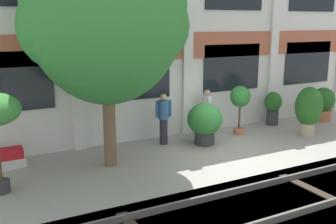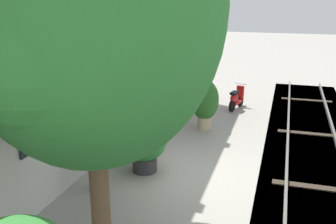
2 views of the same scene
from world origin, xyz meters
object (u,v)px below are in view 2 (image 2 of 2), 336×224
at_px(broadleaf_tree, 90,13).
at_px(potted_plant_glazed_jar, 144,143).
at_px(potted_plant_stone_basin, 157,105).
at_px(potted_plant_terracotta_small, 151,106).
at_px(scooter_near_curb, 236,99).
at_px(resident_watching_tracks, 102,153).
at_px(resident_by_doorway, 121,128).
at_px(potted_plant_ribbed_drum, 205,102).
at_px(potted_plant_fluted_column, 186,91).

relative_size(broadleaf_tree, potted_plant_glazed_jar, 5.04).
bearing_deg(potted_plant_stone_basin, potted_plant_glazed_jar, -166.58).
height_order(potted_plant_stone_basin, potted_plant_terracotta_small, potted_plant_terracotta_small).
bearing_deg(scooter_near_curb, potted_plant_stone_basin, 153.46).
bearing_deg(potted_plant_terracotta_small, potted_plant_stone_basin, 12.78).
height_order(potted_plant_stone_basin, resident_watching_tracks, resident_watching_tracks).
distance_m(potted_plant_stone_basin, scooter_near_curb, 3.68).
bearing_deg(scooter_near_curb, potted_plant_terracotta_small, 171.70).
distance_m(potted_plant_glazed_jar, resident_watching_tracks, 1.34).
relative_size(potted_plant_stone_basin, potted_plant_terracotta_small, 0.75).
bearing_deg(resident_by_doorway, potted_plant_stone_basin, 16.19).
distance_m(broadleaf_tree, scooter_near_curb, 10.57).
bearing_deg(potted_plant_glazed_jar, potted_plant_ribbed_drum, -11.95).
xyz_separation_m(potted_plant_fluted_column, potted_plant_stone_basin, (-2.21, 0.45, 0.00)).
bearing_deg(resident_watching_tracks, potted_plant_stone_basin, 104.41).
bearing_deg(potted_plant_terracotta_small, resident_watching_tracks, 176.48).
bearing_deg(broadleaf_tree, scooter_near_curb, -6.29).
distance_m(potted_plant_glazed_jar, potted_plant_terracotta_small, 1.86).
bearing_deg(broadleaf_tree, resident_watching_tracks, 25.56).
distance_m(potted_plant_stone_basin, potted_plant_terracotta_small, 2.06).
bearing_deg(scooter_near_curb, broadleaf_tree, -172.15).
height_order(potted_plant_ribbed_drum, scooter_near_curb, potted_plant_ribbed_drum).
xyz_separation_m(broadleaf_tree, potted_plant_ribbed_drum, (7.13, -0.37, -3.22)).
bearing_deg(resident_watching_tracks, potted_plant_terracotta_small, 97.81).
height_order(potted_plant_fluted_column, scooter_near_curb, potted_plant_fluted_column).
bearing_deg(potted_plant_glazed_jar, broadleaf_tree, -172.75).
bearing_deg(resident_watching_tracks, potted_plant_glazed_jar, 73.71).
distance_m(broadleaf_tree, resident_watching_tracks, 4.08).
height_order(potted_plant_stone_basin, scooter_near_curb, potted_plant_stone_basin).
relative_size(scooter_near_curb, resident_by_doorway, 0.85).
xyz_separation_m(potted_plant_fluted_column, potted_plant_terracotta_small, (-4.15, 0.01, 0.52)).
height_order(potted_plant_ribbed_drum, resident_by_doorway, potted_plant_ribbed_drum).
distance_m(broadleaf_tree, potted_plant_glazed_jar, 4.81).
bearing_deg(potted_plant_glazed_jar, resident_by_doorway, 53.58).
bearing_deg(potted_plant_stone_basin, broadleaf_tree, -169.50).
relative_size(potted_plant_ribbed_drum, potted_plant_fluted_column, 1.27).
bearing_deg(potted_plant_terracotta_small, broadleaf_tree, -170.37).
xyz_separation_m(potted_plant_fluted_column, resident_by_doorway, (-5.19, 0.52, 0.12)).
distance_m(potted_plant_ribbed_drum, potted_plant_fluted_column, 2.46).
height_order(potted_plant_fluted_column, potted_plant_terracotta_small, potted_plant_terracotta_small).
bearing_deg(scooter_near_curb, potted_plant_fluted_column, 120.62).
distance_m(broadleaf_tree, resident_by_doorway, 5.43).
height_order(scooter_near_curb, resident_by_doorway, resident_by_doorway).
bearing_deg(potted_plant_fluted_column, resident_watching_tracks, 178.44).
height_order(broadleaf_tree, potted_plant_glazed_jar, broadleaf_tree).
relative_size(potted_plant_glazed_jar, resident_watching_tracks, 0.82).
relative_size(potted_plant_terracotta_small, scooter_near_curb, 1.27).
relative_size(potted_plant_stone_basin, resident_by_doorway, 0.81).
bearing_deg(potted_plant_terracotta_small, potted_plant_fluted_column, -0.17).
distance_m(scooter_near_curb, resident_by_doorway, 6.28).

